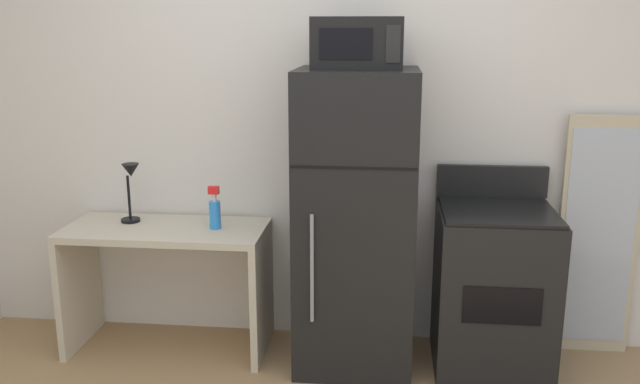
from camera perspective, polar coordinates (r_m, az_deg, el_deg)
The scene contains 8 objects.
wall_back_white at distance 3.93m, azimuth 0.58°, elevation 5.70°, with size 5.00×0.10×2.60m, color silver.
desk at distance 3.99m, azimuth -12.99°, elevation -6.05°, with size 1.15×0.52×0.75m.
desk_lamp at distance 3.99m, azimuth -15.97°, elevation 0.78°, with size 0.14×0.12×0.35m.
spray_bottle at distance 3.81m, azimuth -9.02°, elevation -1.68°, with size 0.06×0.06×0.25m.
refrigerator at distance 3.65m, azimuth 3.07°, elevation -2.55°, with size 0.64×0.63×1.66m.
microwave at distance 3.48m, azimuth 3.27°, elevation 12.66°, with size 0.46×0.35×0.26m.
oven_range at distance 3.82m, azimuth 14.64°, elevation -8.00°, with size 0.62×0.61×1.10m.
leaning_mirror at distance 4.11m, azimuth 22.78°, elevation -3.61°, with size 0.44×0.03×1.40m.
Camera 1 is at (0.37, -2.17, 1.87)m, focal length 37.25 mm.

